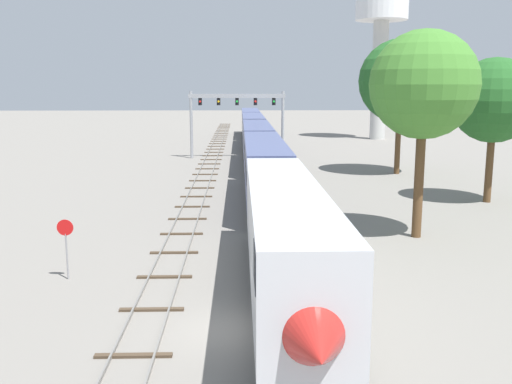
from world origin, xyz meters
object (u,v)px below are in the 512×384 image
Objects in this scene: trackside_tree_mid at (494,101)px; trackside_tree_left at (401,81)px; water_tower at (382,19)px; stop_sign at (66,241)px; passenger_train at (257,143)px; signal_gantry at (237,109)px; trackside_tree_right at (424,85)px.

trackside_tree_left is at bearing 101.74° from trackside_tree_mid.
water_tower reaches higher than stop_sign.
trackside_tree_left is (14.36, -5.99, 6.85)m from passenger_train.
signal_gantry is at bearing 140.35° from trackside_tree_left.
trackside_tree_mid is (17.44, -20.83, 5.24)m from passenger_train.
stop_sign is at bearing -104.65° from passenger_train.
stop_sign is 0.24× the size of trackside_tree_right.
passenger_train is 8.83m from signal_gantry.
trackside_tree_right is (8.68, -31.09, 6.36)m from passenger_train.
trackside_tree_right is (-5.67, -25.09, -0.49)m from trackside_tree_left.
signal_gantry is 4.20× the size of stop_sign.
signal_gantry is 1.00× the size of trackside_tree_right.
stop_sign is (-10.00, -38.24, -0.74)m from passenger_train.
trackside_tree_mid is at bearing -78.26° from trackside_tree_left.
signal_gantry is 34.76m from trackside_tree_mid.
trackside_tree_left is (-7.42, -39.59, -10.52)m from water_tower.
stop_sign is at bearing -147.60° from trackside_tree_mid.
stop_sign is at bearing -127.06° from trackside_tree_left.
trackside_tree_left reaches higher than trackside_tree_right.
water_tower is at bearing 78.56° from trackside_tree_right.
trackside_tree_left is at bearing -22.66° from passenger_train.
passenger_train is 9.10× the size of trackside_tree_mid.
signal_gantry is at bearing 106.15° from passenger_train.
trackside_tree_left reaches higher than trackside_tree_mid.
trackside_tree_mid is 0.91× the size of trackside_tree_right.
trackside_tree_mid reaches higher than signal_gantry.
trackside_tree_right reaches higher than trackside_tree_mid.
stop_sign is at bearing -159.05° from trackside_tree_right.
trackside_tree_right is (-8.76, -10.26, 1.12)m from trackside_tree_mid.
water_tower is at bearing 66.14° from stop_sign.
passenger_train is 27.67m from trackside_tree_mid.
signal_gantry is 21.82m from trackside_tree_left.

